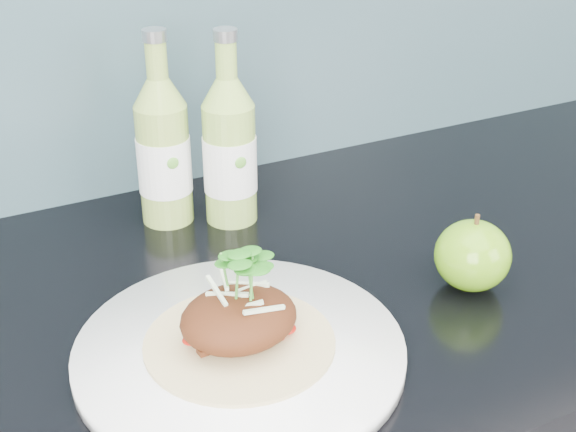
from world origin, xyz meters
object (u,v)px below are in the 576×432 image
cider_bottle_left (164,152)px  cider_bottle_right (230,151)px  green_apple (473,255)px  dinner_plate (240,351)px

cider_bottle_left → cider_bottle_right: (0.07, -0.03, 0.00)m
green_apple → cider_bottle_right: bearing=122.4°
green_apple → cider_bottle_left: cider_bottle_left is taller
green_apple → dinner_plate: bearing=-179.5°
green_apple → cider_bottle_right: cider_bottle_right is taller
green_apple → cider_bottle_left: 0.37m
dinner_plate → cider_bottle_right: 0.29m
green_apple → cider_bottle_left: size_ratio=0.40×
cider_bottle_left → cider_bottle_right: 0.08m
cider_bottle_right → cider_bottle_left: bearing=166.0°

